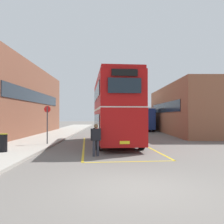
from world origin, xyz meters
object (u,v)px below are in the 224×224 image
Objects in this scene: double_decker_bus at (114,109)px; single_deck_bus at (141,118)px; litter_bin at (3,143)px; pedestrian_boarding at (96,138)px; bus_stop_sign at (47,121)px.

single_deck_bus is (4.07, 17.31, -0.87)m from double_decker_bus.
single_deck_bus reaches higher than litter_bin.
double_decker_bus is at bearing 79.39° from pedestrian_boarding.
bus_stop_sign is (-8.58, -18.42, 0.03)m from single_deck_bus.
pedestrian_boarding is at bearing -100.61° from double_decker_bus.
single_deck_bus is 24.27m from litter_bin.
single_deck_bus is at bearing 65.01° from bus_stop_sign.
bus_stop_sign is (-4.51, -1.11, -0.84)m from double_decker_bus.
pedestrian_boarding is at bearing -50.56° from bus_stop_sign.
bus_stop_sign is (1.34, 3.70, 1.06)m from litter_bin.
double_decker_bus is 6.20× the size of pedestrian_boarding.
litter_bin is (-9.93, -22.12, -1.02)m from single_deck_bus.
litter_bin is at bearing -140.60° from double_decker_bus.
single_deck_bus is 3.95× the size of bus_stop_sign.
double_decker_bus reaches higher than pedestrian_boarding.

